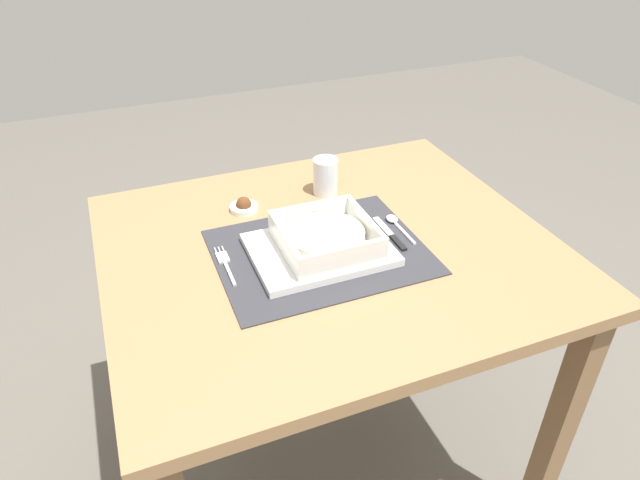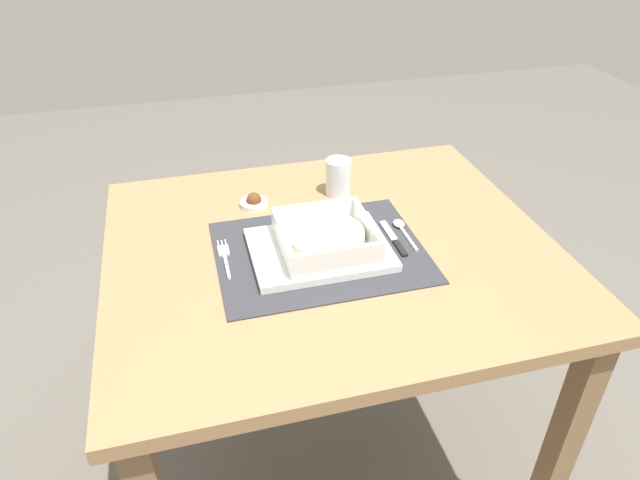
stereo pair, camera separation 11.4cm
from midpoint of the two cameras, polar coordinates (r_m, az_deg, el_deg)
The scene contains 10 objects.
ground_plane at distance 1.70m, azimuth -1.31°, elevation -21.27°, with size 6.00×6.00×0.00m, color #59544C.
dining_table at distance 1.24m, azimuth -1.68°, elevation -4.55°, with size 0.91×0.78×0.73m.
placemat at distance 1.16m, azimuth -2.82°, elevation -1.27°, with size 0.42×0.33×0.00m, color #2D2D33.
serving_plate at distance 1.15m, azimuth -2.87°, elevation -1.05°, with size 0.27×0.21×0.02m, color white.
porridge_bowl at distance 1.13m, azimuth -2.28°, elevation 0.11°, with size 0.18×0.18×0.05m.
fork at distance 1.14m, azimuth -12.32°, elevation -2.28°, with size 0.02×0.13×0.00m.
spoon at distance 1.24m, azimuth 4.88°, elevation 1.74°, with size 0.02×0.12×0.01m.
butter_knife at distance 1.20m, azimuth 4.45°, elevation 0.38°, with size 0.01×0.13×0.01m.
drinking_glass at distance 1.35m, azimuth -1.89°, elevation 6.14°, with size 0.06×0.06×0.09m.
condiment_saucer at distance 1.31m, azimuth -10.09°, elevation 3.26°, with size 0.06×0.06×0.04m.
Camera 1 is at (-0.38, -0.90, 1.40)m, focal length 32.07 mm.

